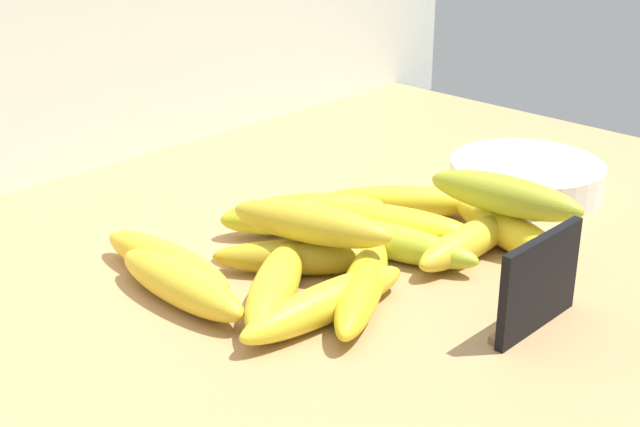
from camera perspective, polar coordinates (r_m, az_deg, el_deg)
The scene contains 17 objects.
counter_top at distance 90.48cm, azimuth 1.25°, elevation -3.15°, with size 110.00×76.00×3.00cm, color tan.
chalkboard_sign at distance 76.27cm, azimuth 13.57°, elevation -4.54°, with size 11.00×1.80×8.40cm.
fruit_bowl at distance 106.46cm, azimuth 12.91°, elevation 2.27°, with size 17.52×17.52×3.63cm, color silver.
banana_0 at distance 97.59cm, azimuth 5.59°, elevation 0.78°, with size 18.44×3.37×3.37cm, color yellow.
banana_1 at distance 88.53cm, azimuth 9.40°, elevation -1.77°, with size 15.36×3.47×3.47cm, color gold.
banana_2 at distance 76.14cm, azimuth 0.34°, elevation -5.69°, with size 18.11×3.49×3.49cm, color yellow.
banana_3 at distance 92.78cm, azimuth -0.99°, elevation -0.02°, with size 17.37×4.23×4.23cm, color gold.
banana_4 at distance 78.45cm, azimuth -2.87°, elevation -4.66°, with size 16.53×3.88×3.88cm, color gold.
banana_5 at distance 91.33cm, azimuth 11.90°, elevation -1.11°, with size 17.24×3.67×3.67cm, color yellow.
banana_6 at distance 87.57cm, azimuth 4.55°, elevation -1.80°, with size 18.08×3.48×3.48cm, color #B1C42E.
banana_7 at distance 84.28cm, azimuth -1.34°, elevation -2.81°, with size 16.28×3.31×3.31cm, color #B29A24.
banana_8 at distance 79.71cm, azimuth -8.81°, elevation -4.44°, with size 16.35×3.91×3.91cm, color yellow.
banana_9 at distance 78.73cm, azimuth 2.71°, elevation -4.67°, with size 17.91×3.57×3.57cm, color yellow.
banana_10 at distance 90.35cm, azimuth 3.34°, elevation -0.67°, with size 20.87×4.33×4.33cm, color yellow.
banana_11 at distance 84.38cm, azimuth -9.71°, elevation -2.99°, with size 16.83×3.66×3.66cm, color yellow.
banana_12 at distance 82.74cm, azimuth -0.60°, elevation -0.62°, with size 15.97×3.77×3.77cm, color gold.
banana_13 at distance 89.93cm, azimuth 11.60°, elevation 1.16°, with size 16.11×3.92×3.92cm, color #A4AC2B.
Camera 1 is at (-60.07, -54.95, 40.99)cm, focal length 50.55 mm.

